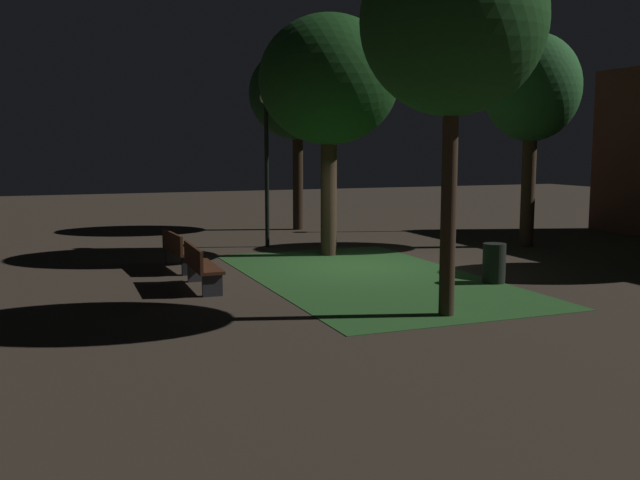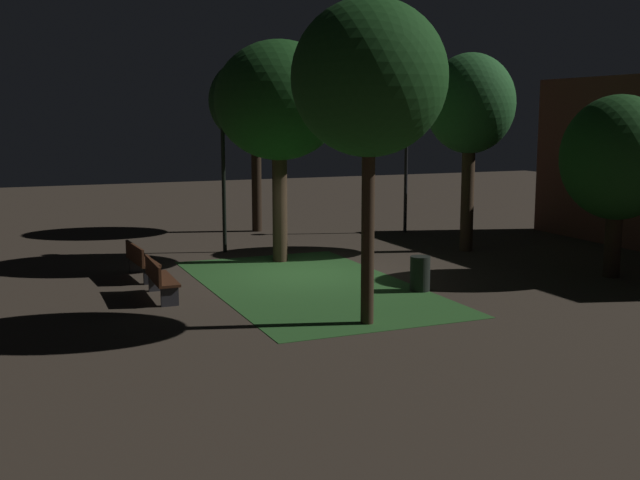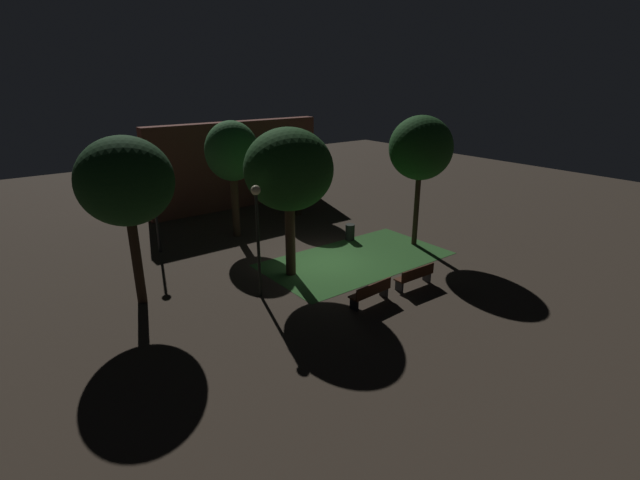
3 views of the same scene
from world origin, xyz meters
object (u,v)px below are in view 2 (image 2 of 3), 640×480
object	(u,v)px
tree_back_right	(369,79)
lamp_post_plaza_east	(223,154)
tree_right_canopy	(255,102)
tree_back_left	(470,106)
lamp_post_path_center	(406,148)
tree_tall_center	(279,102)
tree_left_canopy	(618,159)
bench_near_trees	(159,278)
trash_bin	(420,274)
bench_lawn_edge	(140,260)

from	to	relation	value
tree_back_right	lamp_post_plaza_east	world-z (taller)	tree_back_right
tree_right_canopy	tree_back_left	xyz separation A→B (m)	(6.43, 4.63, -0.19)
tree_back_right	tree_right_canopy	size ratio (longest dim) A/B	1.02
tree_back_right	lamp_post_path_center	bearing A→B (deg)	147.53
tree_tall_center	tree_right_canopy	bearing A→B (deg)	167.98
tree_left_canopy	bench_near_trees	bearing A→B (deg)	-100.61
bench_near_trees	trash_bin	bearing A→B (deg)	74.54
bench_lawn_edge	trash_bin	xyz separation A→B (m)	(4.03, 5.84, -0.06)
bench_near_trees	trash_bin	world-z (taller)	bench_near_trees
tree_tall_center	lamp_post_plaza_east	distance (m)	2.79
tree_back_right	lamp_post_plaza_east	distance (m)	9.30
tree_back_right	lamp_post_plaza_east	xyz separation A→B (m)	(-9.12, -0.33, -1.81)
bench_near_trees	lamp_post_plaza_east	size ratio (longest dim) A/B	0.41
bench_near_trees	tree_left_canopy	world-z (taller)	tree_left_canopy
tree_left_canopy	tree_back_left	bearing A→B (deg)	-165.55
tree_back_left	bench_near_trees	bearing A→B (deg)	-74.78
tree_left_canopy	trash_bin	bearing A→B (deg)	-95.16
bench_near_trees	tree_left_canopy	size ratio (longest dim) A/B	0.39
tree_back_right	trash_bin	size ratio (longest dim) A/B	7.58
bench_near_trees	lamp_post_plaza_east	distance (m)	6.66
tree_left_canopy	lamp_post_path_center	distance (m)	8.96
tree_right_canopy	bench_near_trees	bearing A→B (deg)	-30.30
tree_tall_center	trash_bin	distance (m)	6.58
lamp_post_path_center	trash_bin	world-z (taller)	lamp_post_path_center
bench_near_trees	tree_right_canopy	size ratio (longest dim) A/B	0.29
lamp_post_plaza_east	bench_lawn_edge	bearing A→B (deg)	-46.18
bench_lawn_edge	lamp_post_path_center	size ratio (longest dim) A/B	0.41
trash_bin	tree_left_canopy	bearing A→B (deg)	84.84
bench_lawn_edge	lamp_post_path_center	distance (m)	11.29
tree_right_canopy	tree_tall_center	bearing A→B (deg)	-12.02
trash_bin	tree_back_right	bearing A→B (deg)	-48.81
tree_back_right	tree_back_left	size ratio (longest dim) A/B	1.06
bench_lawn_edge	lamp_post_plaza_east	world-z (taller)	lamp_post_plaza_east
bench_near_trees	tree_right_canopy	world-z (taller)	tree_right_canopy
lamp_post_path_center	bench_near_trees	bearing A→B (deg)	-56.09
bench_near_trees	tree_tall_center	world-z (taller)	tree_tall_center
tree_left_canopy	lamp_post_plaza_east	xyz separation A→B (m)	(-7.46, -8.16, -0.05)
tree_left_canopy	tree_back_right	bearing A→B (deg)	-78.03
tree_back_right	tree_left_canopy	bearing A→B (deg)	101.97
tree_tall_center	tree_left_canopy	distance (m)	9.03
tree_back_right	trash_bin	world-z (taller)	tree_back_right
bench_lawn_edge	tree_tall_center	size ratio (longest dim) A/B	0.30
tree_back_left	bench_lawn_edge	bearing A→B (deg)	-88.30
lamp_post_path_center	tree_back_right	bearing A→B (deg)	-32.47
bench_lawn_edge	tree_right_canopy	xyz separation A→B (m)	(-6.73, 5.34, 4.11)
bench_lawn_edge	tree_left_canopy	bearing A→B (deg)	68.06
tree_left_canopy	tree_right_canopy	bearing A→B (deg)	-152.43
tree_back_right	trash_bin	bearing A→B (deg)	131.19
lamp_post_plaza_east	lamp_post_path_center	xyz separation A→B (m)	(-1.44, 7.04, 0.02)
bench_lawn_edge	lamp_post_plaza_east	xyz separation A→B (m)	(-2.94, 3.06, 2.51)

